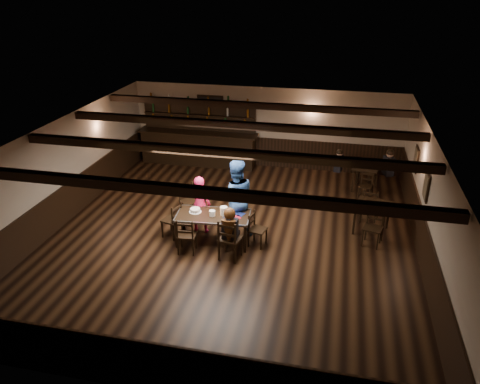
% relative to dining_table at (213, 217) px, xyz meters
% --- Properties ---
extents(ground, '(10.00, 10.00, 0.00)m').
position_rel_dining_table_xyz_m(ground, '(0.37, 0.35, -0.68)').
color(ground, black).
rests_on(ground, ground).
extents(room_shell, '(9.02, 10.02, 2.71)m').
position_rel_dining_table_xyz_m(room_shell, '(0.38, 0.38, 1.06)').
color(room_shell, '#BFB69F').
rests_on(room_shell, ground).
extents(dining_table, '(1.84, 1.03, 0.75)m').
position_rel_dining_table_xyz_m(dining_table, '(0.00, 0.00, 0.00)').
color(dining_table, black).
rests_on(dining_table, ground).
extents(chair_near_left, '(0.45, 0.43, 0.90)m').
position_rel_dining_table_xyz_m(chair_near_left, '(-0.48, -0.65, -0.16)').
color(chair_near_left, black).
rests_on(chair_near_left, ground).
extents(chair_near_right, '(0.54, 0.52, 1.01)m').
position_rel_dining_table_xyz_m(chair_near_right, '(0.55, -0.70, -0.09)').
color(chair_near_right, black).
rests_on(chair_near_right, ground).
extents(chair_end_left, '(0.51, 0.52, 0.91)m').
position_rel_dining_table_xyz_m(chair_end_left, '(-1.01, 0.03, -0.15)').
color(chair_end_left, black).
rests_on(chair_end_left, ground).
extents(chair_end_right, '(0.45, 0.47, 0.85)m').
position_rel_dining_table_xyz_m(chair_end_right, '(1.01, 0.10, -0.19)').
color(chair_end_right, black).
rests_on(chair_end_right, ground).
extents(chair_far_pushed, '(0.61, 0.61, 0.94)m').
position_rel_dining_table_xyz_m(chair_far_pushed, '(-1.02, 1.17, -0.13)').
color(chair_far_pushed, black).
rests_on(chair_far_pushed, ground).
extents(woman_pink, '(0.57, 0.40, 1.52)m').
position_rel_dining_table_xyz_m(woman_pink, '(-0.47, 0.45, 0.07)').
color(woman_pink, '#FF2E72').
rests_on(woman_pink, ground).
extents(man_blue, '(1.17, 1.05, 1.99)m').
position_rel_dining_table_xyz_m(man_blue, '(0.43, 0.53, 0.31)').
color(man_blue, navy).
rests_on(man_blue, ground).
extents(seated_person, '(0.36, 0.53, 0.87)m').
position_rel_dining_table_xyz_m(seated_person, '(0.57, -0.63, 0.17)').
color(seated_person, black).
rests_on(seated_person, ground).
extents(cake, '(0.30, 0.30, 0.10)m').
position_rel_dining_table_xyz_m(cake, '(-0.46, 0.04, 0.11)').
color(cake, white).
rests_on(cake, dining_table).
extents(plate_stack_a, '(0.15, 0.15, 0.14)m').
position_rel_dining_table_xyz_m(plate_stack_a, '(-0.00, -0.06, 0.14)').
color(plate_stack_a, white).
rests_on(plate_stack_a, dining_table).
extents(plate_stack_b, '(0.18, 0.18, 0.21)m').
position_rel_dining_table_xyz_m(plate_stack_b, '(0.25, 0.05, 0.17)').
color(plate_stack_b, white).
rests_on(plate_stack_b, dining_table).
extents(tea_light, '(0.05, 0.05, 0.06)m').
position_rel_dining_table_xyz_m(tea_light, '(0.01, 0.10, 0.09)').
color(tea_light, '#A5A8AD').
rests_on(tea_light, dining_table).
extents(salt_shaker, '(0.03, 0.03, 0.09)m').
position_rel_dining_table_xyz_m(salt_shaker, '(0.38, -0.04, 0.11)').
color(salt_shaker, silver).
rests_on(salt_shaker, dining_table).
extents(pepper_shaker, '(0.04, 0.04, 0.09)m').
position_rel_dining_table_xyz_m(pepper_shaker, '(0.49, -0.07, 0.12)').
color(pepper_shaker, '#A5A8AD').
rests_on(pepper_shaker, dining_table).
extents(drink_glass, '(0.07, 0.07, 0.12)m').
position_rel_dining_table_xyz_m(drink_glass, '(0.31, 0.10, 0.13)').
color(drink_glass, silver).
rests_on(drink_glass, dining_table).
extents(menu_red, '(0.35, 0.32, 0.00)m').
position_rel_dining_table_xyz_m(menu_red, '(0.53, -0.03, 0.07)').
color(menu_red, maroon).
rests_on(menu_red, dining_table).
extents(menu_blue, '(0.36, 0.31, 0.00)m').
position_rel_dining_table_xyz_m(menu_blue, '(0.58, 0.18, 0.07)').
color(menu_blue, '#0D1844').
rests_on(menu_blue, dining_table).
extents(bar_counter, '(4.10, 0.70, 2.20)m').
position_rel_dining_table_xyz_m(bar_counter, '(-1.91, 5.06, 0.04)').
color(bar_counter, black).
rests_on(bar_counter, ground).
extents(back_table_a, '(1.03, 1.03, 0.75)m').
position_rel_dining_table_xyz_m(back_table_a, '(3.78, 1.37, -0.03)').
color(back_table_a, black).
rests_on(back_table_a, ground).
extents(back_table_b, '(0.87, 0.87, 0.75)m').
position_rel_dining_table_xyz_m(back_table_b, '(3.67, 3.96, -0.04)').
color(back_table_b, black).
rests_on(back_table_b, ground).
extents(bg_patron_left, '(0.28, 0.37, 0.70)m').
position_rel_dining_table_xyz_m(bg_patron_left, '(2.85, 4.20, 0.13)').
color(bg_patron_left, black).
rests_on(bg_patron_left, ground).
extents(bg_patron_right, '(0.35, 0.45, 0.81)m').
position_rel_dining_table_xyz_m(bg_patron_right, '(4.33, 4.20, 0.19)').
color(bg_patron_right, black).
rests_on(bg_patron_right, ground).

